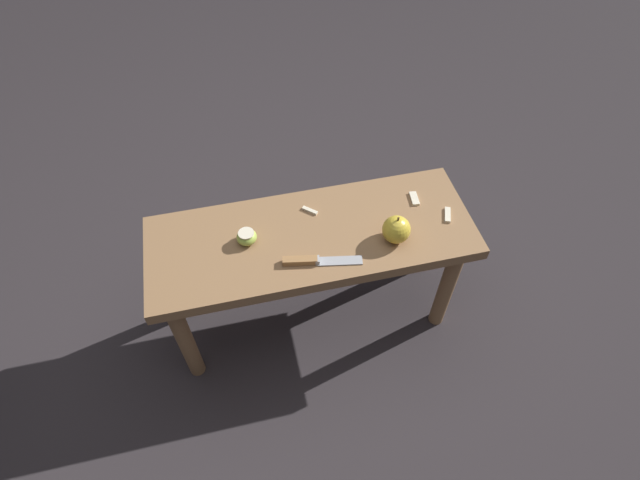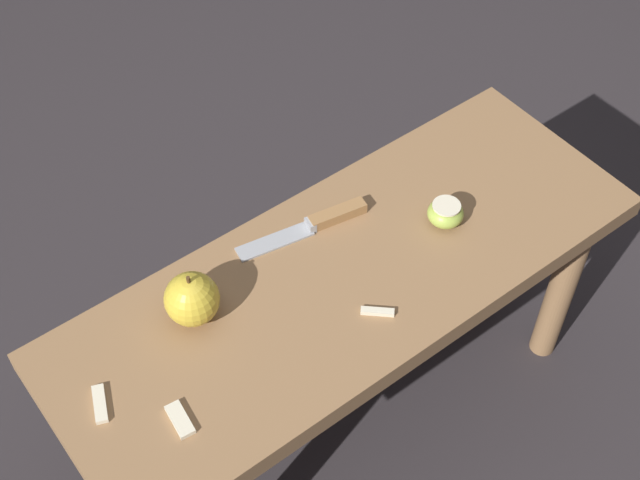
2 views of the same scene
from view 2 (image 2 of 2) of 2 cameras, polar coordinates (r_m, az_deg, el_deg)
The scene contains 8 objects.
ground_plane at distance 1.85m, azimuth 1.43°, elevation -11.23°, with size 8.00×8.00×0.00m, color #2D282B.
wooden_bench at distance 1.51m, azimuth 1.72°, elevation -3.86°, with size 1.02×0.37×0.48m.
knife at distance 1.50m, azimuth 0.05°, elevation 1.19°, with size 0.24×0.07×0.02m.
apple_whole at distance 1.37m, azimuth -8.20°, elevation -3.76°, with size 0.09×0.09×0.10m.
apple_cut at distance 1.51m, azimuth 8.04°, elevation 1.72°, with size 0.06×0.06×0.04m.
apple_slice_near_knife at distance 1.34m, azimuth -13.90°, elevation -10.15°, with size 0.04×0.06×0.01m.
apple_slice_center at distance 1.31m, azimuth -8.95°, elevation -11.29°, with size 0.03×0.06×0.01m.
apple_slice_near_bowl at distance 1.39m, azimuth 3.70°, elevation -4.59°, with size 0.05×0.04×0.01m.
Camera 2 is at (-0.57, -0.68, 1.62)m, focal length 50.00 mm.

